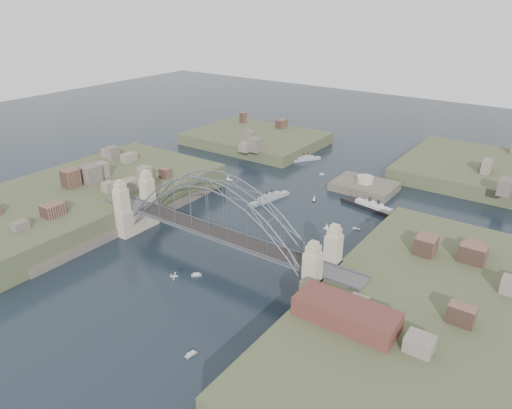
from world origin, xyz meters
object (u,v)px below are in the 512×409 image
object	(u,v)px
wharf_shed	(346,314)
naval_cruiser_far	(306,159)
naval_cruiser_near	(269,198)
ocean_liner	(373,208)
fort_island	(364,191)
bridge	(216,219)

from	to	relation	value
wharf_shed	naval_cruiser_far	world-z (taller)	wharf_shed
naval_cruiser_far	wharf_shed	bearing A→B (deg)	-56.61
naval_cruiser_near	ocean_liner	size ratio (longest dim) A/B	0.72
wharf_shed	fort_island	bearing A→B (deg)	110.85
wharf_shed	ocean_liner	bearing A→B (deg)	107.78
fort_island	naval_cruiser_near	size ratio (longest dim) A/B	1.25
bridge	ocean_liner	world-z (taller)	bridge
wharf_shed	ocean_liner	xyz separation A→B (m)	(-22.01, 68.64, -9.07)
wharf_shed	naval_cruiser_near	bearing A→B (deg)	134.70
naval_cruiser_near	naval_cruiser_far	size ratio (longest dim) A/B	1.41
naval_cruiser_near	naval_cruiser_far	xyz separation A→B (m)	(-11.34, 45.16, -0.09)
bridge	naval_cruiser_near	size ratio (longest dim) A/B	4.76
bridge	naval_cruiser_far	size ratio (longest dim) A/B	6.69
fort_island	wharf_shed	size ratio (longest dim) A/B	1.10
bridge	wharf_shed	bearing A→B (deg)	-17.65
fort_island	naval_cruiser_far	distance (m)	38.45
wharf_shed	naval_cruiser_near	distance (m)	78.97
fort_island	ocean_liner	xyz separation A→B (m)	(9.99, -15.36, 1.27)
fort_island	wharf_shed	world-z (taller)	wharf_shed
bridge	fort_island	world-z (taller)	bridge
fort_island	wharf_shed	bearing A→B (deg)	-69.15
bridge	ocean_liner	bearing A→B (deg)	68.08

